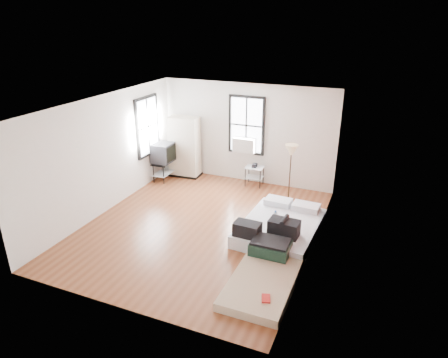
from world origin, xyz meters
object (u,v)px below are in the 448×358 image
at_px(wardrobe, 185,147).
at_px(floor_lamp, 291,154).
at_px(side_table, 254,171).
at_px(tv_stand, 163,154).
at_px(mattress_main, 280,226).
at_px(mattress_bare, 266,271).

xyz_separation_m(wardrobe, floor_lamp, (3.29, -0.53, 0.39)).
xyz_separation_m(wardrobe, side_table, (2.15, 0.07, -0.46)).
height_order(wardrobe, floor_lamp, wardrobe).
bearing_deg(wardrobe, side_table, -1.60).
bearing_deg(side_table, tv_stand, -166.88).
height_order(mattress_main, wardrobe, wardrobe).
relative_size(side_table, floor_lamp, 0.43).
bearing_deg(side_table, mattress_bare, -68.61).
bearing_deg(mattress_bare, mattress_main, 96.17).
xyz_separation_m(mattress_main, side_table, (-1.39, 2.37, 0.25)).
height_order(mattress_bare, wardrobe, wardrobe).
bearing_deg(mattress_main, tv_stand, 158.63).
bearing_deg(tv_stand, wardrobe, 50.42).
bearing_deg(floor_lamp, tv_stand, 179.94).
relative_size(floor_lamp, tv_stand, 1.37).
distance_m(mattress_bare, floor_lamp, 3.62).
height_order(mattress_bare, floor_lamp, floor_lamp).
bearing_deg(mattress_bare, floor_lamp, 97.07).
bearing_deg(floor_lamp, side_table, 152.18).
bearing_deg(tv_stand, side_table, 11.60).
xyz_separation_m(mattress_bare, floor_lamp, (-0.43, 3.41, 1.15)).
bearing_deg(mattress_main, wardrobe, 149.76).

